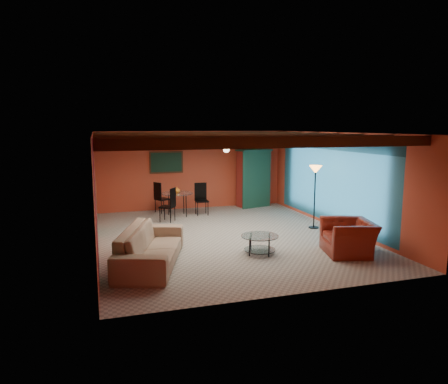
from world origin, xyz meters
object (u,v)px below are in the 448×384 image
object	(u,v)px
armoire	(254,179)
floor_lamp	(315,197)
coffee_table	(260,244)
potted_plant	(254,144)
armchair	(349,237)
vase	(177,181)
sofa	(151,246)
dining_table	(177,200)

from	to	relation	value
armoire	floor_lamp	xyz separation A→B (m)	(0.45, -3.58, -0.10)
coffee_table	potted_plant	xyz separation A→B (m)	(1.93, 5.37, 2.03)
armchair	vase	bearing A→B (deg)	-135.79
armchair	potted_plant	size ratio (longest dim) A/B	2.36
sofa	armchair	world-z (taller)	sofa
sofa	armoire	size ratio (longest dim) A/B	1.34
potted_plant	vase	distance (m)	3.27
coffee_table	vase	xyz separation A→B (m)	(-1.03, 4.51, 0.93)
floor_lamp	vase	bearing A→B (deg)	141.45
coffee_table	armoire	xyz separation A→B (m)	(1.93, 5.37, 0.78)
armoire	dining_table	bearing A→B (deg)	-177.53
sofa	coffee_table	world-z (taller)	sofa
potted_plant	sofa	bearing A→B (deg)	-129.15
sofa	dining_table	bearing A→B (deg)	0.71
sofa	vase	bearing A→B (deg)	0.71
coffee_table	armoire	distance (m)	5.76
sofa	armoire	bearing A→B (deg)	-21.02
coffee_table	floor_lamp	world-z (taller)	floor_lamp
potted_plant	armoire	bearing A→B (deg)	0.00
sofa	floor_lamp	size ratio (longest dim) A/B	1.49
armchair	sofa	bearing A→B (deg)	-83.51
armoire	coffee_table	bearing A→B (deg)	-123.55
sofa	armchair	xyz separation A→B (m)	(4.37, -0.58, -0.01)
coffee_table	dining_table	bearing A→B (deg)	102.83
coffee_table	armoire	bearing A→B (deg)	70.23
armchair	floor_lamp	world-z (taller)	floor_lamp
armchair	floor_lamp	xyz separation A→B (m)	(0.46, 2.38, 0.52)
dining_table	vase	bearing A→B (deg)	0.00
potted_plant	floor_lamp	bearing A→B (deg)	-82.83
dining_table	coffee_table	bearing A→B (deg)	-77.17
dining_table	armoire	distance (m)	3.12
potted_plant	coffee_table	bearing A→B (deg)	-109.77
potted_plant	dining_table	bearing A→B (deg)	-163.76
armchair	armoire	bearing A→B (deg)	-165.95
armchair	vase	distance (m)	5.94
dining_table	potted_plant	bearing A→B (deg)	16.24
dining_table	floor_lamp	xyz separation A→B (m)	(3.41, -2.72, 0.37)
armoire	potted_plant	distance (m)	1.25
armchair	potted_plant	bearing A→B (deg)	-165.95
sofa	vase	world-z (taller)	vase
coffee_table	dining_table	world-z (taller)	dining_table
armchair	dining_table	world-z (taller)	dining_table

